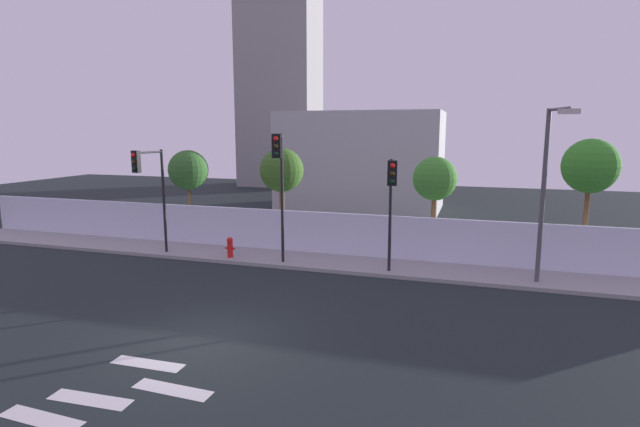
{
  "coord_description": "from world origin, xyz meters",
  "views": [
    {
      "loc": [
        6.72,
        -10.79,
        5.47
      ],
      "look_at": [
        1.24,
        6.5,
        2.42
      ],
      "focal_mm": 27.83,
      "sensor_mm": 36.0,
      "label": 1
    }
  ],
  "objects_px": {
    "traffic_light_center": "(149,179)",
    "traffic_light_right": "(279,171)",
    "traffic_light_left": "(391,191)",
    "roadside_tree_midright": "(435,179)",
    "roadside_tree_leftmost": "(188,170)",
    "roadside_tree_midleft": "(282,171)",
    "street_lamp_curbside": "(547,182)",
    "roadside_tree_rightmost": "(590,167)",
    "fire_hydrant": "(230,247)"
  },
  "relations": [
    {
      "from": "traffic_light_center",
      "to": "traffic_light_right",
      "type": "bearing_deg",
      "value": 1.7
    },
    {
      "from": "traffic_light_left",
      "to": "roadside_tree_midright",
      "type": "distance_m",
      "value": 3.83
    },
    {
      "from": "roadside_tree_leftmost",
      "to": "traffic_light_center",
      "type": "bearing_deg",
      "value": -81.73
    },
    {
      "from": "traffic_light_center",
      "to": "roadside_tree_midleft",
      "type": "relative_size",
      "value": 0.97
    },
    {
      "from": "street_lamp_curbside",
      "to": "roadside_tree_midleft",
      "type": "relative_size",
      "value": 1.3
    },
    {
      "from": "traffic_light_right",
      "to": "roadside_tree_leftmost",
      "type": "relative_size",
      "value": 1.15
    },
    {
      "from": "roadside_tree_midleft",
      "to": "traffic_light_right",
      "type": "bearing_deg",
      "value": -69.31
    },
    {
      "from": "traffic_light_left",
      "to": "traffic_light_right",
      "type": "bearing_deg",
      "value": -178.64
    },
    {
      "from": "traffic_light_left",
      "to": "roadside_tree_rightmost",
      "type": "height_order",
      "value": "roadside_tree_rightmost"
    },
    {
      "from": "fire_hydrant",
      "to": "roadside_tree_midright",
      "type": "bearing_deg",
      "value": 21.25
    },
    {
      "from": "fire_hydrant",
      "to": "traffic_light_center",
      "type": "bearing_deg",
      "value": -167.48
    },
    {
      "from": "traffic_light_left",
      "to": "roadside_tree_midleft",
      "type": "xyz_separation_m",
      "value": [
        -5.75,
        3.61,
        0.33
      ]
    },
    {
      "from": "traffic_light_right",
      "to": "street_lamp_curbside",
      "type": "relative_size",
      "value": 0.86
    },
    {
      "from": "fire_hydrant",
      "to": "roadside_tree_rightmost",
      "type": "height_order",
      "value": "roadside_tree_rightmost"
    },
    {
      "from": "traffic_light_left",
      "to": "street_lamp_curbside",
      "type": "bearing_deg",
      "value": 4.89
    },
    {
      "from": "fire_hydrant",
      "to": "roadside_tree_midleft",
      "type": "relative_size",
      "value": 0.19
    },
    {
      "from": "traffic_light_left",
      "to": "roadside_tree_leftmost",
      "type": "xyz_separation_m",
      "value": [
        -10.74,
        3.61,
        0.23
      ]
    },
    {
      "from": "roadside_tree_leftmost",
      "to": "roadside_tree_midleft",
      "type": "xyz_separation_m",
      "value": [
        4.99,
        0.0,
        0.09
      ]
    },
    {
      "from": "street_lamp_curbside",
      "to": "roadside_tree_leftmost",
      "type": "distance_m",
      "value": 16.27
    },
    {
      "from": "roadside_tree_leftmost",
      "to": "roadside_tree_midright",
      "type": "distance_m",
      "value": 11.99
    },
    {
      "from": "traffic_light_right",
      "to": "street_lamp_curbside",
      "type": "xyz_separation_m",
      "value": [
        9.57,
        0.55,
        -0.16
      ]
    },
    {
      "from": "traffic_light_center",
      "to": "roadside_tree_leftmost",
      "type": "relative_size",
      "value": 1.0
    },
    {
      "from": "traffic_light_center",
      "to": "roadside_tree_leftmost",
      "type": "distance_m",
      "value": 3.93
    },
    {
      "from": "fire_hydrant",
      "to": "traffic_light_left",
      "type": "bearing_deg",
      "value": -3.81
    },
    {
      "from": "traffic_light_left",
      "to": "street_lamp_curbside",
      "type": "distance_m",
      "value": 5.26
    },
    {
      "from": "roadside_tree_leftmost",
      "to": "roadside_tree_midright",
      "type": "relative_size",
      "value": 1.03
    },
    {
      "from": "roadside_tree_leftmost",
      "to": "roadside_tree_midleft",
      "type": "bearing_deg",
      "value": 0.0
    },
    {
      "from": "roadside_tree_midright",
      "to": "fire_hydrant",
      "type": "bearing_deg",
      "value": -158.75
    },
    {
      "from": "traffic_light_left",
      "to": "street_lamp_curbside",
      "type": "relative_size",
      "value": 0.71
    },
    {
      "from": "traffic_light_center",
      "to": "fire_hydrant",
      "type": "bearing_deg",
      "value": 12.52
    },
    {
      "from": "traffic_light_left",
      "to": "roadside_tree_midleft",
      "type": "bearing_deg",
      "value": 147.84
    },
    {
      "from": "street_lamp_curbside",
      "to": "fire_hydrant",
      "type": "bearing_deg",
      "value": 179.95
    },
    {
      "from": "traffic_light_center",
      "to": "roadside_tree_midright",
      "type": "relative_size",
      "value": 1.03
    },
    {
      "from": "traffic_light_right",
      "to": "roadside_tree_rightmost",
      "type": "distance_m",
      "value": 12.05
    },
    {
      "from": "traffic_light_right",
      "to": "traffic_light_center",
      "type": "bearing_deg",
      "value": -178.3
    },
    {
      "from": "roadside_tree_midleft",
      "to": "roadside_tree_midright",
      "type": "bearing_deg",
      "value": -0.0
    },
    {
      "from": "fire_hydrant",
      "to": "roadside_tree_midleft",
      "type": "height_order",
      "value": "roadside_tree_midleft"
    },
    {
      "from": "traffic_light_left",
      "to": "traffic_light_right",
      "type": "distance_m",
      "value": 4.39
    },
    {
      "from": "traffic_light_left",
      "to": "roadside_tree_midleft",
      "type": "distance_m",
      "value": 6.8
    },
    {
      "from": "traffic_light_right",
      "to": "roadside_tree_rightmost",
      "type": "bearing_deg",
      "value": 17.96
    },
    {
      "from": "traffic_light_left",
      "to": "roadside_tree_midleft",
      "type": "relative_size",
      "value": 0.92
    },
    {
      "from": "traffic_light_center",
      "to": "street_lamp_curbside",
      "type": "height_order",
      "value": "street_lamp_curbside"
    },
    {
      "from": "roadside_tree_midright",
      "to": "roadside_tree_rightmost",
      "type": "bearing_deg",
      "value": 0.0
    },
    {
      "from": "traffic_light_right",
      "to": "fire_hydrant",
      "type": "height_order",
      "value": "traffic_light_right"
    },
    {
      "from": "roadside_tree_midleft",
      "to": "fire_hydrant",
      "type": "bearing_deg",
      "value": -109.53
    },
    {
      "from": "traffic_light_right",
      "to": "roadside_tree_midright",
      "type": "relative_size",
      "value": 1.19
    },
    {
      "from": "roadside_tree_leftmost",
      "to": "roadside_tree_midright",
      "type": "bearing_deg",
      "value": 0.0
    },
    {
      "from": "traffic_light_left",
      "to": "roadside_tree_leftmost",
      "type": "distance_m",
      "value": 11.33
    },
    {
      "from": "roadside_tree_midright",
      "to": "roadside_tree_midleft",
      "type": "bearing_deg",
      "value": 180.0
    },
    {
      "from": "fire_hydrant",
      "to": "roadside_tree_rightmost",
      "type": "bearing_deg",
      "value": 12.72
    }
  ]
}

